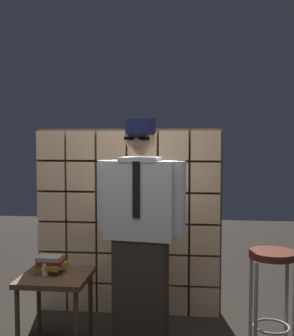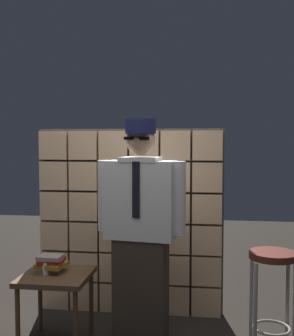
% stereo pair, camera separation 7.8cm
% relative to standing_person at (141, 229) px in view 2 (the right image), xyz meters
% --- Properties ---
extents(glass_block_wall, '(1.73, 0.10, 1.73)m').
position_rel_standing_person_xyz_m(glass_block_wall, '(-0.20, 0.66, -0.07)').
color(glass_block_wall, '#E0B78C').
rests_on(glass_block_wall, ground).
extents(standing_person, '(0.71, 0.33, 1.76)m').
position_rel_standing_person_xyz_m(standing_person, '(0.00, 0.00, 0.00)').
color(standing_person, '#382D23').
rests_on(standing_person, ground).
extents(bar_stool, '(0.34, 0.34, 0.80)m').
position_rel_standing_person_xyz_m(bar_stool, '(0.98, -0.10, -0.32)').
color(bar_stool, '#592319').
rests_on(bar_stool, ground).
extents(side_table, '(0.52, 0.52, 0.57)m').
position_rel_standing_person_xyz_m(side_table, '(-0.65, -0.08, -0.43)').
color(side_table, '#513823').
rests_on(side_table, ground).
extents(book_stack, '(0.25, 0.23, 0.14)m').
position_rel_standing_person_xyz_m(book_stack, '(-0.71, -0.04, -0.29)').
color(book_stack, brown).
rests_on(book_stack, side_table).
extents(coffee_mug, '(0.13, 0.08, 0.09)m').
position_rel_standing_person_xyz_m(coffee_mug, '(-0.73, -0.09, -0.31)').
color(coffee_mug, silver).
rests_on(coffee_mug, side_table).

